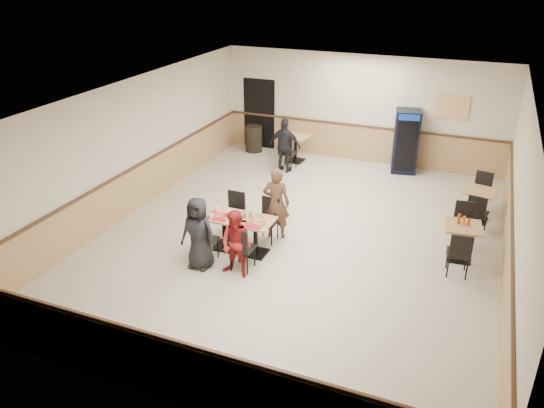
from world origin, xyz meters
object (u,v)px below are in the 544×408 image
at_px(side_table_near, 462,237).
at_px(side_table_far, 479,201).
at_px(diner_woman_left, 198,233).
at_px(lone_diner, 285,146).
at_px(back_table, 296,145).
at_px(diner_woman_right, 237,244).
at_px(main_table, 240,229).
at_px(diner_man_opposite, 276,203).
at_px(trash_bin, 254,139).
at_px(pepsi_cooler, 406,141).

bearing_deg(side_table_near, side_table_far, 83.02).
xyz_separation_m(diner_woman_left, lone_diner, (-0.26, 5.19, 0.03)).
height_order(diner_woman_left, back_table, diner_woman_left).
bearing_deg(side_table_far, diner_woman_left, -139.71).
xyz_separation_m(diner_woman_right, back_table, (-1.05, 6.06, -0.15)).
relative_size(diner_woman_right, side_table_far, 1.62).
relative_size(main_table, back_table, 1.81).
distance_m(main_table, diner_woman_left, 0.97).
bearing_deg(diner_woman_left, lone_diner, 94.24).
relative_size(diner_woman_right, diner_man_opposite, 0.84).
height_order(back_table, trash_bin, trash_bin).
distance_m(main_table, side_table_near, 4.30).
relative_size(diner_woman_left, side_table_far, 1.77).
height_order(pepsi_cooler, trash_bin, pepsi_cooler).
relative_size(lone_diner, back_table, 1.96).
height_order(diner_woman_left, diner_man_opposite, diner_man_opposite).
relative_size(diner_woman_right, lone_diner, 0.87).
bearing_deg(back_table, diner_woman_left, -87.51).
bearing_deg(side_table_near, diner_man_opposite, -172.42).
bearing_deg(side_table_far, side_table_near, -96.98).
distance_m(diner_woman_right, trash_bin, 6.89).
distance_m(side_table_far, pepsi_cooler, 3.17).
xyz_separation_m(diner_woman_left, trash_bin, (-1.73, 6.41, -0.32)).
xyz_separation_m(diner_man_opposite, back_table, (-1.16, 4.39, -0.27)).
bearing_deg(trash_bin, diner_woman_left, -74.92).
bearing_deg(diner_woman_right, diner_man_opposite, 93.07).
xyz_separation_m(diner_woman_left, side_table_far, (4.77, 4.05, -0.23)).
bearing_deg(side_table_far, diner_woman_right, -134.55).
xyz_separation_m(main_table, diner_man_opposite, (0.45, 0.83, 0.28)).
bearing_deg(diner_woman_left, side_table_near, 26.66).
height_order(main_table, back_table, back_table).
bearing_deg(trash_bin, diner_man_opposite, -61.10).
bearing_deg(main_table, trash_bin, 111.61).
distance_m(diner_woman_left, diner_man_opposite, 1.89).
height_order(back_table, pepsi_cooler, pepsi_cooler).
bearing_deg(back_table, side_table_near, -39.12).
bearing_deg(diner_man_opposite, diner_woman_right, 75.74).
bearing_deg(diner_man_opposite, pepsi_cooler, -121.67).
distance_m(diner_man_opposite, side_table_far, 4.56).
xyz_separation_m(side_table_near, side_table_far, (0.23, 1.90, -0.01)).
bearing_deg(lone_diner, back_table, -91.69).
bearing_deg(back_table, pepsi_cooler, 7.46).
bearing_deg(pepsi_cooler, back_table, 176.06).
bearing_deg(trash_bin, side_table_near, -34.19).
height_order(side_table_far, back_table, back_table).
bearing_deg(back_table, diner_woman_right, -80.19).
bearing_deg(pepsi_cooler, side_table_near, -78.66).
bearing_deg(lone_diner, trash_bin, -41.33).
distance_m(lone_diner, trash_bin, 1.93).
relative_size(side_table_near, side_table_far, 0.95).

